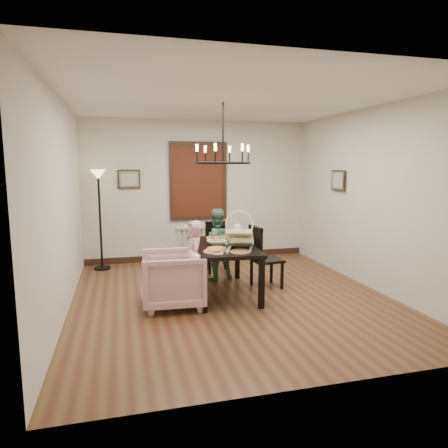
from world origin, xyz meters
name	(u,v)px	position (x,y,z in m)	size (l,w,h in m)	color
room_shell	(225,200)	(0.00, 0.37, 1.40)	(4.51, 5.00, 2.81)	brown
dining_table	(223,250)	(-0.07, 0.20, 0.66)	(0.99, 1.64, 0.74)	black
chair_far	(217,247)	(0.14, 1.41, 0.45)	(0.40, 0.40, 0.90)	black
chair_right	(267,256)	(0.68, 0.33, 0.50)	(0.44, 0.44, 1.00)	black
armchair	(172,279)	(-0.88, -0.16, 0.38)	(0.82, 0.84, 0.76)	beige
elderly_woman	(194,269)	(-0.56, -0.06, 0.48)	(0.35, 0.23, 0.96)	#CD91A2
seated_man	(216,250)	(0.00, 0.97, 0.50)	(0.49, 0.38, 1.00)	#457454
baby_bouncer	(240,236)	(0.08, -0.17, 0.93)	(0.42, 0.58, 0.38)	#E2EEA4
salad_bowl	(217,242)	(-0.16, 0.20, 0.79)	(0.35, 0.35, 0.09)	white
pizza_platter	(217,249)	(-0.26, -0.17, 0.76)	(0.30, 0.30, 0.04)	tan
drinking_glass	(219,240)	(-0.12, 0.28, 0.81)	(0.06, 0.06, 0.12)	silver
window_blinds	(198,181)	(0.00, 2.46, 1.60)	(1.00, 0.03, 1.40)	#552511
radiator	(199,242)	(0.00, 2.48, 0.35)	(0.92, 0.12, 0.62)	silver
picture_back	(129,179)	(-1.35, 2.47, 1.65)	(0.42, 0.03, 0.36)	black
picture_right	(338,180)	(2.21, 0.90, 1.65)	(0.42, 0.03, 0.36)	black
floor_lamp	(100,221)	(-1.90, 2.15, 0.90)	(0.30, 0.30, 1.80)	black
chandelier	(223,163)	(-0.07, 0.20, 1.95)	(0.80, 0.80, 0.04)	black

